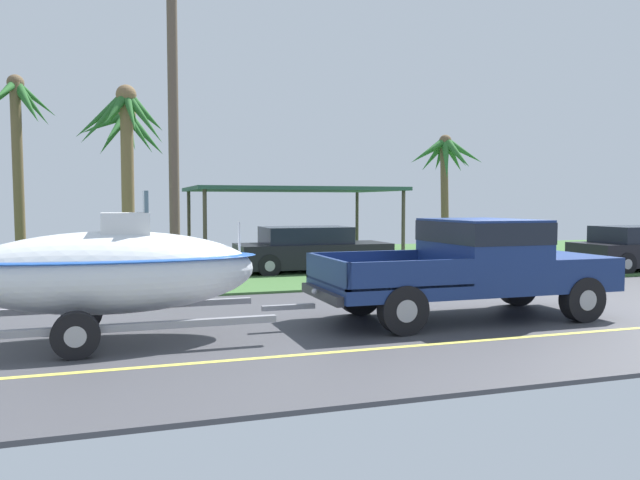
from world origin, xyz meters
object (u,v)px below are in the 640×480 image
object	(u,v)px
utility_pole	(173,98)
boat_on_trailer	(110,272)
parked_sedan_far	(311,250)
palm_tree_mid	(127,144)
palm_tree_far_left	(446,161)
pickup_truck_towing	(480,262)
palm_tree_near_right	(17,121)
palm_tree_near_left	(125,132)
carport_awning	(291,190)

from	to	relation	value
utility_pole	boat_on_trailer	bearing A→B (deg)	-105.66
boat_on_trailer	parked_sedan_far	bearing A→B (deg)	54.53
parked_sedan_far	palm_tree_mid	bearing A→B (deg)	125.75
boat_on_trailer	palm_tree_far_left	xyz separation A→B (m)	(13.71, 14.10, 2.81)
pickup_truck_towing	boat_on_trailer	size ratio (longest dim) A/B	0.97
palm_tree_near_right	utility_pole	world-z (taller)	utility_pole
parked_sedan_far	palm_tree_near_right	size ratio (longest dim) A/B	0.68
palm_tree_near_left	utility_pole	xyz separation A→B (m)	(0.97, -5.35, 0.27)
boat_on_trailer	palm_tree_mid	world-z (taller)	palm_tree_mid
boat_on_trailer	palm_tree_far_left	world-z (taller)	palm_tree_far_left
palm_tree_near_right	palm_tree_far_left	size ratio (longest dim) A/B	1.33
boat_on_trailer	carport_awning	xyz separation A→B (m)	(6.79, 14.09, 1.51)
carport_awning	pickup_truck_towing	bearing A→B (deg)	-91.52
palm_tree_mid	palm_tree_far_left	size ratio (longest dim) A/B	1.15
parked_sedan_far	palm_tree_mid	distance (m)	9.39
pickup_truck_towing	boat_on_trailer	distance (m)	6.41
boat_on_trailer	palm_tree_far_left	bearing A→B (deg)	45.81
parked_sedan_far	palm_tree_far_left	size ratio (longest dim) A/B	0.91
palm_tree_near_right	boat_on_trailer	bearing A→B (deg)	-78.21
palm_tree_near_left	palm_tree_near_right	bearing A→B (deg)	128.17
pickup_truck_towing	utility_pole	size ratio (longest dim) A/B	0.63
boat_on_trailer	carport_awning	bearing A→B (deg)	64.27
palm_tree_mid	utility_pole	world-z (taller)	utility_pole
palm_tree_near_right	palm_tree_mid	distance (m)	3.83
palm_tree_near_left	carport_awning	bearing A→B (deg)	29.76
parked_sedan_far	utility_pole	distance (m)	6.41
palm_tree_near_left	palm_tree_near_right	distance (m)	5.89
pickup_truck_towing	palm_tree_near_left	size ratio (longest dim) A/B	0.97
boat_on_trailer	palm_tree_near_left	xyz separation A→B (m)	(0.47, 10.47, 3.20)
palm_tree_mid	palm_tree_near_left	bearing A→B (deg)	-91.98
boat_on_trailer	carport_awning	size ratio (longest dim) A/B	0.71
boat_on_trailer	utility_pole	distance (m)	6.35
palm_tree_mid	palm_tree_far_left	xyz separation A→B (m)	(13.09, -0.90, -0.42)
pickup_truck_towing	palm_tree_far_left	size ratio (longest dim) A/B	1.11
palm_tree_far_left	palm_tree_near_left	bearing A→B (deg)	-164.67
carport_awning	palm_tree_mid	world-z (taller)	palm_tree_mid
boat_on_trailer	palm_tree_near_left	bearing A→B (deg)	87.45
boat_on_trailer	palm_tree_far_left	distance (m)	19.87
palm_tree_near_left	palm_tree_mid	size ratio (longest dim) A/B	0.99
carport_awning	utility_pole	distance (m)	10.62
carport_awning	palm_tree_far_left	bearing A→B (deg)	0.13
boat_on_trailer	utility_pole	xyz separation A→B (m)	(1.44, 5.12, 3.46)
palm_tree_near_left	palm_tree_mid	world-z (taller)	palm_tree_mid
pickup_truck_towing	parked_sedan_far	distance (m)	8.02
carport_awning	palm_tree_near_right	distance (m)	10.27
utility_pole	palm_tree_mid	bearing A→B (deg)	94.71
pickup_truck_towing	parked_sedan_far	size ratio (longest dim) A/B	1.22
pickup_truck_towing	boat_on_trailer	world-z (taller)	boat_on_trailer
pickup_truck_towing	carport_awning	distance (m)	14.18
carport_awning	palm_tree_near_left	xyz separation A→B (m)	(-6.32, -3.62, 1.69)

